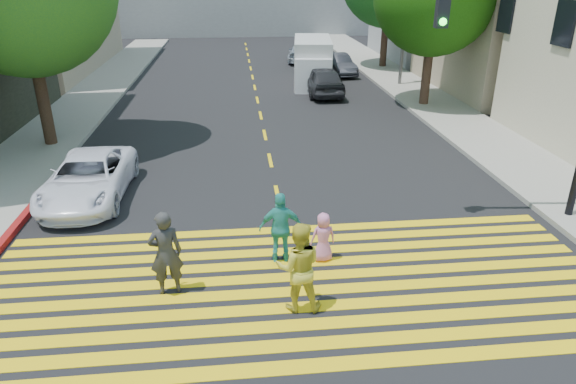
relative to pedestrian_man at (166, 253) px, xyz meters
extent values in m
plane|color=black|center=(2.67, -1.28, -0.92)|extent=(120.00, 120.00, 0.00)
cube|color=gray|center=(-5.83, 20.72, -0.85)|extent=(3.00, 40.00, 0.15)
cube|color=gray|center=(11.17, 13.72, -0.85)|extent=(3.00, 60.00, 0.15)
cube|color=maroon|center=(-4.23, 4.72, -0.84)|extent=(0.20, 8.00, 0.16)
cube|color=yellow|center=(2.67, -2.48, -0.92)|extent=(13.40, 0.35, 0.01)
cube|color=yellow|center=(2.67, -1.93, -0.92)|extent=(13.40, 0.35, 0.01)
cube|color=yellow|center=(2.67, -1.38, -0.92)|extent=(13.40, 0.35, 0.01)
cube|color=yellow|center=(2.67, -0.83, -0.92)|extent=(13.40, 0.35, 0.01)
cube|color=yellow|center=(2.67, -0.28, -0.92)|extent=(13.40, 0.35, 0.01)
cube|color=yellow|center=(2.67, 0.27, -0.92)|extent=(13.40, 0.35, 0.01)
cube|color=yellow|center=(2.67, 0.82, -0.92)|extent=(13.40, 0.35, 0.01)
cube|color=yellow|center=(2.67, 1.37, -0.92)|extent=(13.40, 0.35, 0.01)
cube|color=yellow|center=(2.67, 1.92, -0.92)|extent=(13.40, 0.35, 0.01)
cube|color=yellow|center=(2.67, 2.47, -0.92)|extent=(13.40, 0.35, 0.01)
cube|color=yellow|center=(2.67, 4.72, -0.92)|extent=(0.12, 1.40, 0.01)
cube|color=yellow|center=(2.67, 7.72, -0.92)|extent=(0.12, 1.40, 0.01)
cube|color=yellow|center=(2.67, 10.72, -0.92)|extent=(0.12, 1.40, 0.01)
cube|color=yellow|center=(2.67, 13.72, -0.92)|extent=(0.12, 1.40, 0.01)
cube|color=yellow|center=(2.67, 16.72, -0.92)|extent=(0.12, 1.40, 0.01)
cube|color=yellow|center=(2.67, 19.72, -0.92)|extent=(0.12, 1.40, 0.01)
cube|color=yellow|center=(2.67, 22.72, -0.92)|extent=(0.12, 1.40, 0.01)
cube|color=yellow|center=(2.67, 25.72, -0.92)|extent=(0.12, 1.40, 0.01)
cube|color=yellow|center=(2.67, 28.72, -0.92)|extent=(0.12, 1.40, 0.01)
cube|color=yellow|center=(2.67, 31.72, -0.92)|extent=(0.12, 1.40, 0.01)
cube|color=yellow|center=(2.67, 34.72, -0.92)|extent=(0.12, 1.40, 0.01)
cube|color=yellow|center=(2.67, 37.72, -0.92)|extent=(0.12, 1.40, 0.01)
cylinder|color=black|center=(-5.42, 10.06, 0.71)|extent=(0.44, 0.44, 3.27)
cylinder|color=black|center=(10.65, 14.59, 0.54)|extent=(0.57, 0.57, 2.93)
cylinder|color=black|center=(11.48, 24.92, 0.67)|extent=(0.48, 0.48, 3.18)
imported|color=#303030|center=(0.00, 0.00, 0.00)|extent=(0.75, 0.58, 1.85)
imported|color=gold|center=(2.60, -0.82, 0.01)|extent=(0.96, 0.78, 1.86)
imported|color=#CD72A5|center=(3.39, 0.94, -0.34)|extent=(0.61, 0.44, 1.18)
imported|color=teal|center=(2.43, 1.00, -0.08)|extent=(1.00, 0.45, 1.69)
imported|color=white|center=(-2.78, 5.05, -0.29)|extent=(2.20, 4.63, 1.28)
imported|color=#232327|center=(6.18, 17.59, -0.17)|extent=(1.82, 4.42, 1.50)
imported|color=#A4ACBD|center=(6.30, 27.93, -0.32)|extent=(2.33, 4.35, 1.20)
imported|color=#23252E|center=(8.02, 22.94, -0.28)|extent=(1.94, 4.06, 1.29)
cube|color=silver|center=(6.05, 20.51, 0.34)|extent=(2.65, 5.28, 2.53)
cube|color=white|center=(5.77, 18.31, -0.01)|extent=(2.06, 1.45, 1.82)
cylinder|color=black|center=(5.01, 18.81, -0.57)|extent=(0.34, 0.73, 0.71)
cylinder|color=#272525|center=(6.62, 18.60, -0.57)|extent=(0.34, 0.73, 0.71)
cylinder|color=black|center=(5.47, 22.42, -0.57)|extent=(0.34, 0.73, 0.71)
cylinder|color=black|center=(7.08, 22.22, -0.57)|extent=(0.34, 0.73, 0.71)
cube|color=black|center=(6.30, 2.71, 4.45)|extent=(0.30, 0.30, 0.89)
sphere|color=#22F42C|center=(6.29, 2.57, 4.16)|extent=(0.18, 0.18, 0.17)
camera|label=1|loc=(1.52, -9.18, 5.28)|focal=32.00mm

